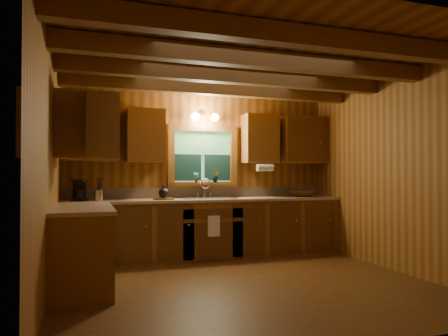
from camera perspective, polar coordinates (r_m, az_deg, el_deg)
The scene contains 20 objects.
room at distance 4.82m, azimuth 2.98°, elevation -0.44°, with size 4.20×4.20×4.20m.
ceiling_beams at distance 4.98m, azimuth 2.97°, elevation 13.39°, with size 4.20×2.54×0.18m.
base_cabinets at distance 5.97m, azimuth -6.04°, elevation -8.91°, with size 4.20×2.22×0.86m.
countertop at distance 5.93m, azimuth -5.92°, elevation -4.59°, with size 4.20×2.24×0.04m.
backsplash at distance 6.62m, azimuth -2.95°, elevation -3.36°, with size 4.20×0.02×0.16m, color tan.
dishwasher_panel at distance 5.25m, azimuth -15.24°, elevation -9.99°, with size 0.02×0.60×0.80m, color white.
upper_cabinets at distance 6.06m, azimuth -6.95°, elevation 4.57°, with size 4.19×1.77×0.78m.
window at distance 6.60m, azimuth -2.90°, elevation 1.40°, with size 1.12×0.08×1.00m.
window_sill at distance 6.55m, azimuth -2.80°, elevation -2.15°, with size 1.06×0.14×0.04m, color brown.
wall_sconce at distance 6.54m, azimuth -2.62°, elevation 7.01°, with size 0.45×0.21×0.17m.
paper_towel_roll at distance 6.59m, azimuth 5.62°, elevation 0.03°, with size 0.11×0.11×0.27m, color white.
dish_towel at distance 6.06m, azimuth -1.39°, elevation -7.94°, with size 0.18×0.01×0.30m, color white.
sink at distance 6.36m, azimuth -2.28°, elevation -4.58°, with size 0.82×0.48×0.43m.
coffee_maker at distance 6.09m, azimuth -19.14°, elevation -2.90°, with size 0.17×0.21×0.29m.
utensil_crock at distance 6.03m, azimuth -16.76°, elevation -3.54°, with size 0.12×0.12×0.33m.
cutting_board at distance 6.11m, azimuth -8.27°, elevation -4.18°, with size 0.27×0.19×0.02m, color #512F11.
teakettle at distance 6.11m, azimuth -8.27°, elevation -3.39°, with size 0.14×0.14×0.18m.
wicker_basket at distance 6.92m, azimuth 10.73°, elevation -3.48°, with size 0.41×0.41×0.10m, color #48230C.
potted_plant_left at distance 6.49m, azimuth -3.83°, elevation -1.24°, with size 0.09×0.06×0.17m, color #512F11.
potted_plant_right at distance 6.57m, azimuth -1.13°, elevation -1.12°, with size 0.11×0.09×0.20m, color #512F11.
Camera 1 is at (-1.75, -4.49, 1.26)m, focal length 33.47 mm.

